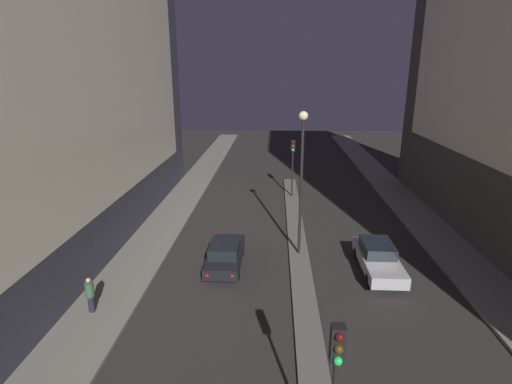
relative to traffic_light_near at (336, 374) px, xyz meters
The scene contains 8 objects.
building_left 19.27m from the traffic_light_near, 135.56° to the left, with size 6.01×33.48×18.04m.
median_strip 13.63m from the traffic_light_near, 90.00° to the left, with size 1.09×32.00×0.13m.
traffic_light_near is the anchor object (origin of this frame).
traffic_light_mid 23.89m from the traffic_light_near, 90.00° to the left, with size 0.32×0.42×4.60m.
street_lamp 13.33m from the traffic_light_near, 90.00° to the left, with size 0.48×0.48×7.88m.
car_left_lane 12.56m from the traffic_light_near, 108.87° to the left, with size 1.71×4.45×1.48m.
car_right_lane 12.50m from the traffic_light_near, 71.05° to the left, with size 1.77×4.79×1.48m.
pedestrian_on_left_sidewalk 11.77m from the traffic_light_near, 142.34° to the left, with size 0.36×0.36×1.58m.
Camera 1 is at (-1.42, -3.58, 9.97)m, focal length 28.00 mm.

